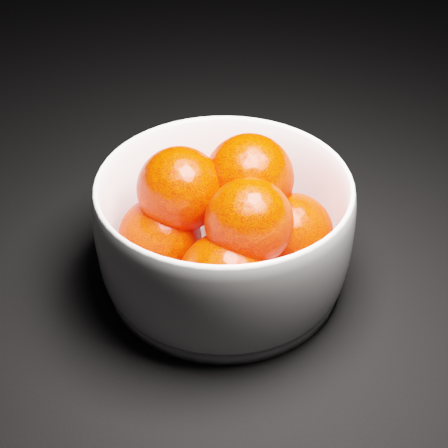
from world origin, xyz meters
The scene contains 2 objects.
bowl centered at (0.08, 0.25, 0.06)m, with size 0.25×0.25×0.12m.
orange_pile centered at (0.09, 0.25, 0.07)m, with size 0.18×0.18×0.14m.
Camera 1 is at (0.38, -0.11, 0.44)m, focal length 50.00 mm.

